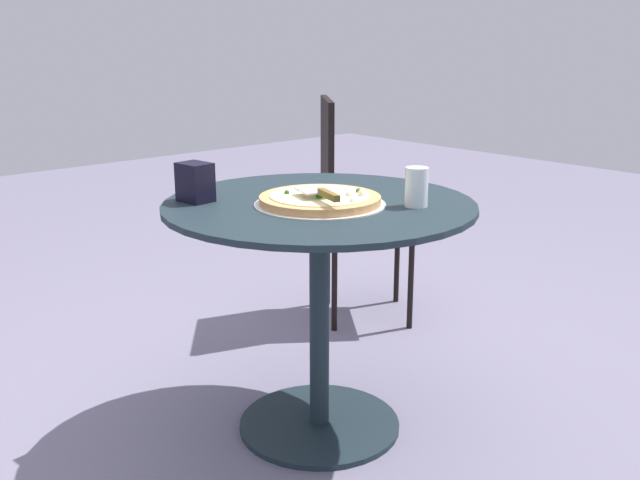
# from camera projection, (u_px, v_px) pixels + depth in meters

# --- Properties ---
(ground_plane) EXTENTS (10.00, 10.00, 0.00)m
(ground_plane) POSITION_uv_depth(u_px,v_px,m) (319.00, 426.00, 2.34)
(ground_plane) COLOR slate
(patio_table) EXTENTS (0.91, 0.91, 0.73)m
(patio_table) POSITION_uv_depth(u_px,v_px,m) (319.00, 267.00, 2.20)
(patio_table) COLOR #1A282F
(patio_table) RESTS_ON ground
(pizza_on_tray) EXTENTS (0.38, 0.38, 0.05)m
(pizza_on_tray) POSITION_uv_depth(u_px,v_px,m) (320.00, 200.00, 2.10)
(pizza_on_tray) COLOR silver
(pizza_on_tray) RESTS_ON patio_table
(pizza_server) EXTENTS (0.21, 0.11, 0.02)m
(pizza_server) POSITION_uv_depth(u_px,v_px,m) (321.00, 193.00, 2.02)
(pizza_server) COLOR silver
(pizza_server) RESTS_ON pizza_on_tray
(drinking_cup) EXTENTS (0.07, 0.07, 0.11)m
(drinking_cup) POSITION_uv_depth(u_px,v_px,m) (417.00, 187.00, 2.07)
(drinking_cup) COLOR silver
(drinking_cup) RESTS_ON patio_table
(napkin_dispenser) EXTENTS (0.10, 0.08, 0.11)m
(napkin_dispenser) POSITION_uv_depth(u_px,v_px,m) (195.00, 182.00, 2.13)
(napkin_dispenser) COLOR black
(napkin_dispenser) RESTS_ON patio_table
(patio_chair_far) EXTENTS (0.53, 0.53, 0.95)m
(patio_chair_far) POSITION_uv_depth(u_px,v_px,m) (350.00, 195.00, 3.11)
(patio_chair_far) COLOR black
(patio_chair_far) RESTS_ON ground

